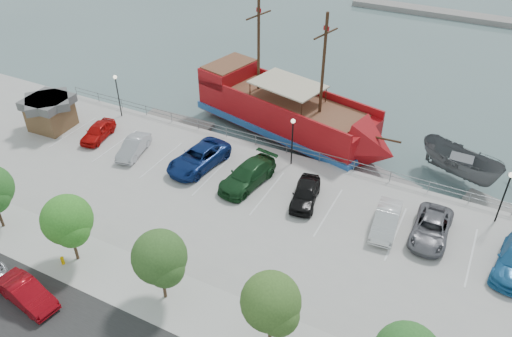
% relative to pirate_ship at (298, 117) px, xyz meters
% --- Properties ---
extents(ground, '(160.00, 160.00, 0.00)m').
position_rel_pirate_ship_xyz_m(ground, '(1.87, -12.09, -2.17)').
color(ground, '#4A6363').
extents(sidewalk, '(100.00, 4.00, 0.05)m').
position_rel_pirate_ship_xyz_m(sidewalk, '(1.87, -22.09, -1.15)').
color(sidewalk, '#BCBBB9').
rests_on(sidewalk, land_slab).
extents(seawall_railing, '(50.00, 0.06, 1.00)m').
position_rel_pirate_ship_xyz_m(seawall_railing, '(1.87, -4.29, -0.64)').
color(seawall_railing, slate).
rests_on(seawall_railing, land_slab).
extents(far_shore, '(40.00, 3.00, 0.80)m').
position_rel_pirate_ship_xyz_m(far_shore, '(11.87, 42.91, -1.77)').
color(far_shore, gray).
rests_on(far_shore, ground).
extents(pirate_ship, '(20.88, 10.06, 12.93)m').
position_rel_pirate_ship_xyz_m(pirate_ship, '(0.00, 0.00, 0.00)').
color(pirate_ship, '#9E0E12').
rests_on(pirate_ship, ground).
extents(patrol_boat, '(7.69, 5.51, 2.79)m').
position_rel_pirate_ship_xyz_m(patrol_boat, '(14.53, -0.15, -0.77)').
color(patrol_boat, '#585A5D').
rests_on(patrol_boat, ground).
extents(dock_west, '(7.24, 2.24, 0.41)m').
position_rel_pirate_ship_xyz_m(dock_west, '(-11.48, -2.89, -1.96)').
color(dock_west, slate).
rests_on(dock_west, ground).
extents(dock_mid, '(6.81, 3.78, 0.37)m').
position_rel_pirate_ship_xyz_m(dock_mid, '(8.96, -2.89, -1.98)').
color(dock_mid, gray).
rests_on(dock_mid, ground).
extents(dock_east, '(6.41, 3.40, 0.35)m').
position_rel_pirate_ship_xyz_m(dock_east, '(18.56, -2.89, -1.99)').
color(dock_east, gray).
rests_on(dock_east, ground).
extents(shed, '(3.87, 3.87, 3.04)m').
position_rel_pirate_ship_xyz_m(shed, '(-20.38, -10.20, 0.45)').
color(shed, brown).
rests_on(shed, land_slab).
extents(street_sedan, '(4.55, 2.15, 1.44)m').
position_rel_pirate_ship_xyz_m(street_sedan, '(-6.21, -26.10, -0.45)').
color(street_sedan, maroon).
rests_on(street_sedan, street).
extents(fire_hydrant, '(0.23, 0.23, 0.67)m').
position_rel_pirate_ship_xyz_m(fire_hydrant, '(-6.63, -22.89, -0.80)').
color(fire_hydrant, '#ECB200').
rests_on(fire_hydrant, sidewalk).
extents(lamp_post_left, '(0.36, 0.36, 4.28)m').
position_rel_pirate_ship_xyz_m(lamp_post_left, '(-16.13, -5.59, 1.77)').
color(lamp_post_left, black).
rests_on(lamp_post_left, land_slab).
extents(lamp_post_mid, '(0.36, 0.36, 4.28)m').
position_rel_pirate_ship_xyz_m(lamp_post_mid, '(1.87, -5.59, 1.77)').
color(lamp_post_mid, black).
rests_on(lamp_post_mid, land_slab).
extents(lamp_post_right, '(0.36, 0.36, 4.28)m').
position_rel_pirate_ship_xyz_m(lamp_post_right, '(17.87, -5.59, 1.77)').
color(lamp_post_right, black).
rests_on(lamp_post_right, land_slab).
extents(tree_c, '(3.30, 3.20, 5.00)m').
position_rel_pirate_ship_xyz_m(tree_c, '(-5.99, -22.16, 2.13)').
color(tree_c, '#473321').
rests_on(tree_c, sidewalk).
extents(tree_d, '(3.30, 3.20, 5.00)m').
position_rel_pirate_ship_xyz_m(tree_d, '(1.01, -22.16, 2.13)').
color(tree_d, '#473321').
rests_on(tree_d, sidewalk).
extents(tree_e, '(3.30, 3.20, 5.00)m').
position_rel_pirate_ship_xyz_m(tree_e, '(8.01, -22.16, 2.13)').
color(tree_e, '#473321').
rests_on(tree_e, sidewalk).
extents(parked_car_a, '(2.37, 4.36, 1.41)m').
position_rel_pirate_ship_xyz_m(parked_car_a, '(-15.28, -9.76, -0.46)').
color(parked_car_a, '#B60B09').
rests_on(parked_car_a, land_slab).
extents(parked_car_b, '(2.30, 4.41, 1.38)m').
position_rel_pirate_ship_xyz_m(parked_car_b, '(-10.78, -10.36, -0.47)').
color(parked_car_b, '#AEB0B5').
rests_on(parked_car_b, land_slab).
extents(parked_car_c, '(3.58, 6.32, 1.66)m').
position_rel_pirate_ship_xyz_m(parked_car_c, '(-4.80, -9.40, -0.33)').
color(parked_car_c, navy).
rests_on(parked_car_c, land_slab).
extents(parked_car_d, '(3.17, 5.99, 1.65)m').
position_rel_pirate_ship_xyz_m(parked_car_d, '(-0.08, -9.70, -0.34)').
color(parked_car_d, '#163E1D').
rests_on(parked_car_d, land_slab).
extents(parked_car_e, '(2.62, 4.73, 1.52)m').
position_rel_pirate_ship_xyz_m(parked_car_e, '(4.82, -9.71, -0.40)').
color(parked_car_e, black).
rests_on(parked_car_e, land_slab).
extents(parked_car_f, '(1.99, 4.71, 1.51)m').
position_rel_pirate_ship_xyz_m(parked_car_f, '(11.03, -9.98, -0.41)').
color(parked_car_f, silver).
rests_on(parked_car_f, land_slab).
extents(parked_car_g, '(2.49, 5.27, 1.45)m').
position_rel_pirate_ship_xyz_m(parked_car_g, '(13.98, -9.37, -0.44)').
color(parked_car_g, slate).
rests_on(parked_car_g, land_slab).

